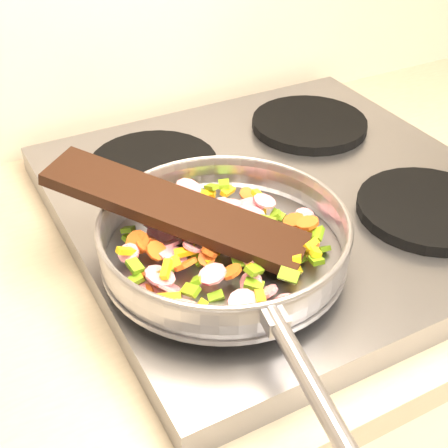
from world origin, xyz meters
name	(u,v)px	position (x,y,z in m)	size (l,w,h in m)	color
cooktop	(283,202)	(-0.70, 1.67, 0.92)	(0.60, 0.60, 0.04)	#939399
grate_fl	(247,273)	(-0.84, 1.52, 0.95)	(0.19, 0.19, 0.02)	black
grate_fr	(428,209)	(-0.56, 1.52, 0.95)	(0.19, 0.19, 0.02)	black
grate_bl	(153,165)	(-0.84, 1.81, 0.95)	(0.19, 0.19, 0.02)	black
grate_br	(309,124)	(-0.56, 1.81, 0.95)	(0.19, 0.19, 0.02)	black
saute_pan	(225,237)	(-0.85, 1.56, 0.99)	(0.33, 0.50, 0.05)	#9E9EA5
vegetable_heap	(217,243)	(-0.86, 1.56, 0.98)	(0.26, 0.27, 0.05)	#CF541A
wooden_spatula	(175,209)	(-0.89, 1.61, 1.01)	(0.32, 0.07, 0.01)	black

